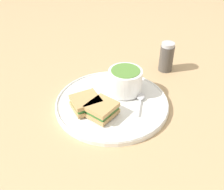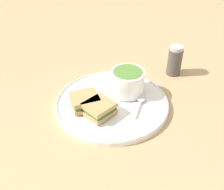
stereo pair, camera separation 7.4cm
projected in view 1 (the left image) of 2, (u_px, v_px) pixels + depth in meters
ground_plane at (112, 105)px, 0.76m from camera, size 2.40×2.40×0.00m
plate at (112, 103)px, 0.76m from camera, size 0.33×0.33×0.02m
soup_bowl at (125, 81)px, 0.77m from camera, size 0.10×0.10×0.07m
spoon at (141, 98)px, 0.76m from camera, size 0.06×0.10×0.01m
sandwich_half_near at (86, 103)px, 0.72m from camera, size 0.09×0.08×0.03m
sandwich_half_far at (102, 109)px, 0.69m from camera, size 0.10×0.10×0.03m
salt_shaker at (166, 57)px, 0.89m from camera, size 0.05×0.05×0.10m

